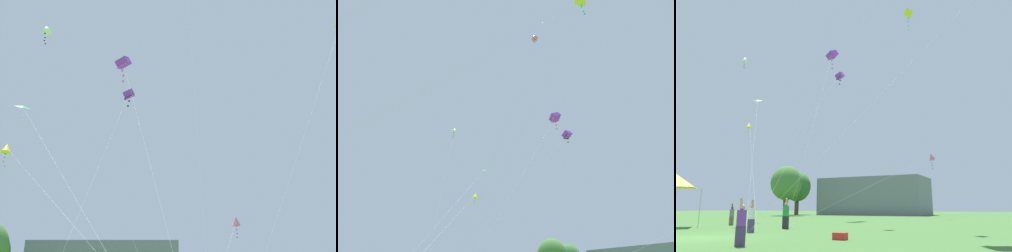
% 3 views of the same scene
% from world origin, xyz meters
% --- Properties ---
extents(kite_purple_box_0, '(2.61, 16.72, 19.53)m').
position_xyz_m(kite_purple_box_0, '(-5.07, 25.17, 18.85)').
color(kite_purple_box_0, silver).
rests_on(kite_purple_box_0, ground).
extents(kite_purple_box_2, '(6.12, 17.31, 22.29)m').
position_xyz_m(kite_purple_box_2, '(-5.54, 23.79, 21.44)').
color(kite_purple_box_2, silver).
rests_on(kite_purple_box_2, ground).
extents(kite_green_delta_3, '(10.86, 12.30, 13.71)m').
position_xyz_m(kite_green_delta_3, '(-10.85, 15.76, 13.30)').
color(kite_green_delta_3, silver).
rests_on(kite_green_delta_3, ground).
extents(kite_white_diamond_5, '(7.69, 3.54, 16.07)m').
position_xyz_m(kite_white_diamond_5, '(-8.03, 10.40, 15.60)').
color(kite_white_diamond_5, silver).
rests_on(kite_white_diamond_5, ground).
extents(kite_pink_diamond_7, '(6.73, 23.65, 8.57)m').
position_xyz_m(kite_pink_diamond_7, '(5.39, 30.95, 7.88)').
color(kite_pink_diamond_7, silver).
rests_on(kite_pink_diamond_7, ground).
extents(kite_yellow_diamond_9, '(12.03, 11.67, 10.77)m').
position_xyz_m(kite_yellow_diamond_9, '(-11.27, 15.12, 10.35)').
color(kite_yellow_diamond_9, silver).
rests_on(kite_yellow_diamond_9, ground).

